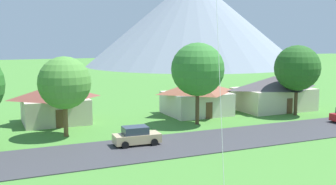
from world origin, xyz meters
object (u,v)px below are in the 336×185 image
(house_right_center, at_px, (273,92))
(tree_near_left, at_px, (64,83))
(house_left_center, at_px, (196,97))
(tree_left_of_center, at_px, (297,68))
(tree_center, at_px, (198,69))
(house_leftmost, at_px, (55,103))
(parked_car_tan_mid_west, at_px, (136,136))

(house_right_center, height_order, tree_near_left, tree_near_left)
(house_left_center, distance_m, house_right_center, 11.21)
(tree_near_left, relative_size, tree_left_of_center, 0.90)
(house_right_center, distance_m, tree_left_of_center, 5.64)
(tree_left_of_center, distance_m, tree_center, 13.99)
(house_right_center, relative_size, tree_center, 1.16)
(house_leftmost, distance_m, tree_left_of_center, 29.72)
(parked_car_tan_mid_west, bearing_deg, tree_center, 32.18)
(house_leftmost, distance_m, tree_center, 16.77)
(house_right_center, distance_m, tree_center, 15.04)
(tree_left_of_center, height_order, tree_center, tree_center)
(house_leftmost, relative_size, house_left_center, 0.94)
(house_left_center, xyz_separation_m, tree_left_of_center, (11.18, -5.68, 3.71))
(house_leftmost, bearing_deg, tree_center, -27.39)
(parked_car_tan_mid_west, bearing_deg, tree_near_left, 130.23)
(tree_center, bearing_deg, house_right_center, 16.56)
(house_leftmost, bearing_deg, parked_car_tan_mid_west, -69.23)
(house_leftmost, xyz_separation_m, parked_car_tan_mid_west, (5.09, -13.41, -1.41))
(tree_near_left, height_order, parked_car_tan_mid_west, tree_near_left)
(house_leftmost, distance_m, tree_near_left, 7.89)
(tree_center, xyz_separation_m, parked_car_tan_mid_west, (-9.39, -5.91, -5.33))
(tree_center, distance_m, parked_car_tan_mid_west, 12.31)
(house_left_center, xyz_separation_m, tree_center, (-2.81, -5.47, 3.94))
(tree_near_left, distance_m, parked_car_tan_mid_west, 9.17)
(house_left_center, bearing_deg, house_leftmost, 173.30)
(house_right_center, xyz_separation_m, tree_center, (-13.94, -4.15, 3.83))
(house_leftmost, bearing_deg, tree_left_of_center, -15.15)
(tree_near_left, distance_m, tree_center, 14.60)
(tree_left_of_center, bearing_deg, tree_center, 179.16)
(tree_left_of_center, bearing_deg, parked_car_tan_mid_west, -166.29)
(tree_center, relative_size, parked_car_tan_mid_west, 2.15)
(house_left_center, xyz_separation_m, tree_near_left, (-17.38, -5.25, 3.06))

